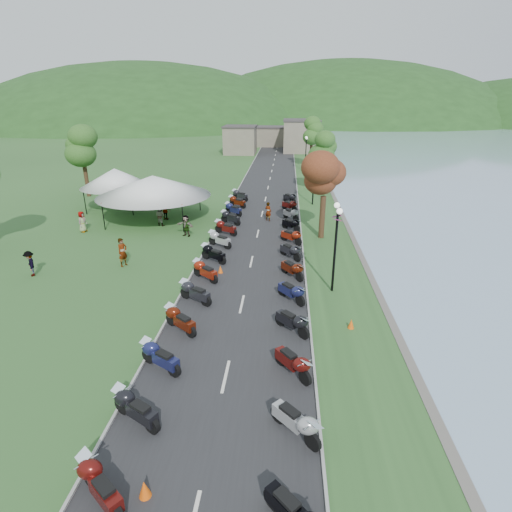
{
  "coord_description": "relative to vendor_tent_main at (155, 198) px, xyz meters",
  "views": [
    {
      "loc": [
        2.19,
        -2.88,
        10.36
      ],
      "look_at": [
        0.48,
        19.83,
        1.3
      ],
      "focal_mm": 28.0,
      "sensor_mm": 36.0,
      "label": 1
    }
  ],
  "objects": [
    {
      "name": "road",
      "position": [
        9.54,
        8.53,
        -1.99
      ],
      "size": [
        7.0,
        120.0,
        0.02
      ],
      "primitive_type": "cube",
      "color": "#29292B",
      "rests_on": "ground"
    },
    {
      "name": "hills_backdrop",
      "position": [
        9.54,
        168.53,
        -2.0
      ],
      "size": [
        360.0,
        120.0,
        76.0
      ],
      "primitive_type": null,
      "color": "#285621",
      "rests_on": "ground"
    },
    {
      "name": "far_building",
      "position": [
        7.54,
        53.53,
        0.5
      ],
      "size": [
        18.0,
        16.0,
        5.0
      ],
      "primitive_type": "cube",
      "color": "gray",
      "rests_on": "ground"
    },
    {
      "name": "moto_row_left",
      "position": [
        6.93,
        -12.54,
        -1.45
      ],
      "size": [
        2.6,
        42.87,
        1.1
      ],
      "primitive_type": null,
      "color": "#331411",
      "rests_on": "ground"
    },
    {
      "name": "moto_row_right",
      "position": [
        12.16,
        -10.17,
        -1.45
      ],
      "size": [
        2.6,
        36.74,
        1.1
      ],
      "primitive_type": null,
      "color": "#331411",
      "rests_on": "ground"
    },
    {
      "name": "vendor_tent_main",
      "position": [
        0.0,
        0.0,
        0.0
      ],
      "size": [
        6.72,
        6.72,
        4.0
      ],
      "primitive_type": null,
      "color": "white",
      "rests_on": "ground"
    },
    {
      "name": "vendor_tent_side",
      "position": [
        -4.89,
        3.43,
        0.0
      ],
      "size": [
        4.55,
        4.55,
        4.0
      ],
      "primitive_type": null,
      "color": "white",
      "rests_on": "ground"
    },
    {
      "name": "tree_lakeside",
      "position": [
        14.62,
        -4.05,
        1.81
      ],
      "size": [
        2.74,
        2.74,
        7.62
      ],
      "primitive_type": null,
      "color": "#3B7128",
      "rests_on": "ground"
    },
    {
      "name": "pedestrian_a",
      "position": [
        1.19,
        -10.77,
        -2.0
      ],
      "size": [
        0.77,
        0.85,
        1.92
      ],
      "primitive_type": "imported",
      "rotation": [
        0.0,
        0.0,
        1.11
      ],
      "color": "slate",
      "rests_on": "ground"
    },
    {
      "name": "pedestrian_b",
      "position": [
        0.96,
        -1.79,
        -2.0
      ],
      "size": [
        0.96,
        0.74,
        1.74
      ],
      "primitive_type": "imported",
      "rotation": [
        0.0,
        0.0,
        2.77
      ],
      "color": "slate",
      "rests_on": "ground"
    },
    {
      "name": "pedestrian_c",
      "position": [
        -3.92,
        -12.75,
        -2.0
      ],
      "size": [
        0.99,
        1.09,
        1.62
      ],
      "primitive_type": "imported",
      "rotation": [
        0.0,
        0.0,
        5.38
      ],
      "color": "slate",
      "rests_on": "ground"
    },
    {
      "name": "traffic_cone_near",
      "position": [
        8.05,
        -26.74,
        -1.72
      ],
      "size": [
        0.36,
        0.36,
        0.56
      ],
      "primitive_type": "cone",
      "color": "#F2590C",
      "rests_on": "ground"
    }
  ]
}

